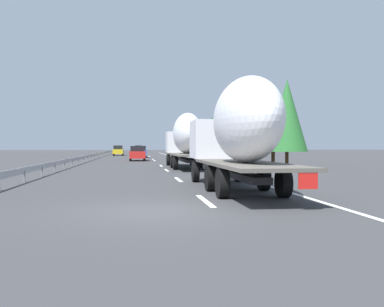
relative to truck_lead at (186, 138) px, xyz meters
The scene contains 24 objects.
ground_plane 17.33m from the truck_lead, 12.12° to the left, with size 260.00×260.00×0.00m, color #38383A.
lane_stripe_0 21.45m from the truck_lead, behind, with size 3.20×0.20×0.01m, color white.
lane_stripe_1 12.52m from the truck_lead, behind, with size 3.20×0.20×0.01m, color white.
lane_stripe_2 4.43m from the truck_lead, 150.59° to the left, with size 3.20×0.20×0.01m, color white.
lane_stripe_3 5.01m from the truck_lead, 24.41° to the left, with size 3.20×0.20×0.01m, color white.
lane_stripe_4 17.92m from the truck_lead, ahead, with size 3.20×0.20×0.01m, color white.
lane_stripe_5 23.14m from the truck_lead, ahead, with size 3.20×0.20×0.01m, color white.
lane_stripe_6 36.51m from the truck_lead, ahead, with size 3.20×0.20×0.01m, color white.
lane_stripe_7 39.26m from the truck_lead, ahead, with size 3.20×0.20×0.01m, color white.
lane_stripe_8 56.09m from the truck_lead, ahead, with size 3.20×0.20×0.01m, color white.
edge_line_right 21.99m from the truck_lead, ahead, with size 110.00×0.20×0.01m, color white.
truck_lead is the anchor object (origin of this frame).
truck_trailing 18.35m from the truck_lead, behind, with size 12.43×2.55×4.37m.
car_blue_sedan 30.40m from the truck_lead, ahead, with size 4.52×1.75×1.80m.
car_yellow_coupe 46.06m from the truck_lead, ahead, with size 4.56×1.83×1.85m.
car_red_compact 17.78m from the truck_lead, 12.61° to the left, with size 4.63×1.88×1.79m.
car_black_suv 63.42m from the truck_lead, ahead, with size 4.70×1.75×1.87m.
road_sign 23.41m from the truck_lead, ahead, with size 0.10×0.90×3.05m.
tree_0 10.17m from the truck_lead, 62.91° to the right, with size 2.45×2.45×6.82m.
tree_1 7.21m from the truck_lead, 69.74° to the right, with size 2.73×2.73×5.15m.
tree_2 22.60m from the truck_lead, 15.51° to the right, with size 2.83×2.83×5.68m.
tree_3 8.38m from the truck_lead, 102.91° to the right, with size 3.29×3.29×7.16m.
tree_4 13.94m from the truck_lead, 29.04° to the right, with size 2.92×2.92×6.38m.
guardrail_median 22.06m from the truck_lead, 25.90° to the left, with size 94.00×0.10×0.76m.
Camera 1 is at (-12.16, 0.49, 1.83)m, focal length 40.60 mm.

